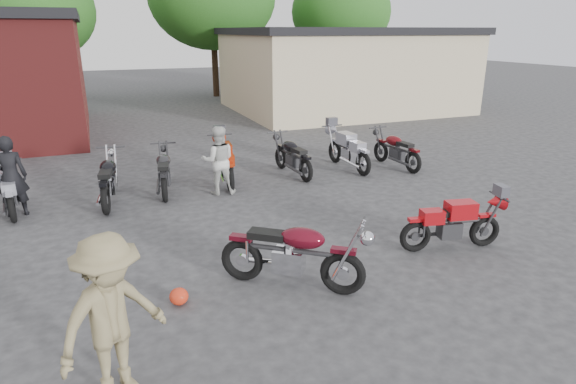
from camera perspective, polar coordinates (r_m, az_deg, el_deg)
name	(u,v)px	position (r m, az deg, el deg)	size (l,w,h in m)	color
ground	(306,281)	(7.51, 2.14, -10.53)	(90.00, 90.00, 0.00)	#2F2F31
stucco_building	(342,72)	(23.86, 6.43, 13.92)	(10.00, 8.00, 3.50)	tan
tree_1	(35,29)	(28.08, -27.80, 16.68)	(5.92, 5.92, 7.40)	#1E5015
tree_2	(213,16)	(28.78, -8.90, 19.89)	(7.04, 7.04, 8.80)	#1E5015
tree_3	(340,28)	(31.60, 6.21, 18.78)	(6.08, 6.08, 7.60)	#1E5015
vintage_motorcycle	(294,250)	(7.06, 0.71, -6.85)	(2.13, 0.70, 1.24)	#500A16
sportbike	(454,221)	(8.82, 19.04, -3.28)	(1.79, 0.59, 1.04)	#B20E15
helmet	(179,296)	(7.05, -12.80, -11.97)	(0.27, 0.27, 0.25)	red
person_dark	(11,176)	(11.26, -30.02, 1.61)	(0.61, 0.40, 1.68)	black
person_light	(218,161)	(11.25, -8.24, 3.71)	(0.78, 0.60, 1.60)	silver
person_tan	(112,319)	(5.28, -20.12, -13.91)	(1.18, 0.68, 1.83)	#847751
row_bike_1	(10,188)	(11.62, -30.08, 0.44)	(1.83, 0.60, 1.06)	#9899A6
row_bike_2	(108,177)	(11.32, -20.52, 1.71)	(2.05, 0.68, 1.19)	black
row_bike_3	(164,169)	(11.67, -14.49, 2.65)	(1.94, 0.64, 1.12)	black
row_bike_4	(225,160)	(12.14, -7.47, 3.83)	(2.03, 0.67, 1.18)	#B42E0F
row_bike_5	(292,154)	(12.69, 0.50, 4.52)	(1.95, 0.64, 1.13)	black
row_bike_6	(348,148)	(13.37, 7.13, 5.23)	(2.04, 0.67, 1.18)	#9594A2
row_bike_7	(396,148)	(13.77, 12.68, 5.14)	(1.90, 0.63, 1.10)	#570A0F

